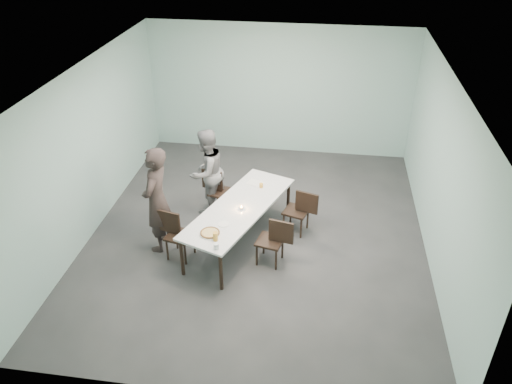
# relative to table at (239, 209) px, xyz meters

# --- Properties ---
(ground) EXTENTS (7.00, 7.00, 0.00)m
(ground) POSITION_rel_table_xyz_m (0.28, 0.30, -0.69)
(ground) COLOR #333335
(ground) RESTS_ON ground
(room_shell) EXTENTS (6.02, 7.02, 3.01)m
(room_shell) POSITION_rel_table_xyz_m (0.28, 0.30, 1.33)
(room_shell) COLOR #9DC5BF
(room_shell) RESTS_ON ground
(table) EXTENTS (1.74, 2.75, 0.75)m
(table) POSITION_rel_table_xyz_m (0.00, 0.00, 0.00)
(table) COLOR white
(table) RESTS_ON ground
(chair_near_left) EXTENTS (0.64, 0.50, 0.87)m
(chair_near_left) POSITION_rel_table_xyz_m (-1.01, -0.54, -0.19)
(chair_near_left) COLOR black
(chair_near_left) RESTS_ON ground
(chair_far_left) EXTENTS (0.65, 0.50, 0.87)m
(chair_far_left) POSITION_rel_table_xyz_m (-0.59, 0.95, -0.19)
(chair_far_left) COLOR black
(chair_far_left) RESTS_ON ground
(chair_near_right) EXTENTS (0.65, 0.50, 0.87)m
(chair_near_right) POSITION_rel_table_xyz_m (0.67, -0.50, -0.19)
(chair_near_right) COLOR black
(chair_near_right) RESTS_ON ground
(chair_far_right) EXTENTS (0.65, 0.53, 0.87)m
(chair_far_right) POSITION_rel_table_xyz_m (1.04, 0.46, -0.19)
(chair_far_right) COLOR black
(chair_far_right) RESTS_ON ground
(diner_near) EXTENTS (0.50, 0.72, 1.91)m
(diner_near) POSITION_rel_table_xyz_m (-1.35, -0.32, 0.26)
(diner_near) COLOR black
(diner_near) RESTS_ON ground
(diner_far) EXTENTS (0.96, 1.03, 1.69)m
(diner_far) POSITION_rel_table_xyz_m (-0.80, 0.96, 0.15)
(diner_far) COLOR slate
(diner_far) RESTS_ON ground
(pizza) EXTENTS (0.34, 0.34, 0.04)m
(pizza) POSITION_rel_table_xyz_m (-0.32, -0.85, 0.08)
(pizza) COLOR white
(pizza) RESTS_ON table
(side_plate) EXTENTS (0.18, 0.18, 0.01)m
(side_plate) POSITION_rel_table_xyz_m (-0.16, -0.57, 0.06)
(side_plate) COLOR white
(side_plate) RESTS_ON table
(beer_glass) EXTENTS (0.08, 0.08, 0.15)m
(beer_glass) POSITION_rel_table_xyz_m (-0.20, -1.01, 0.13)
(beer_glass) COLOR gold
(beer_glass) RESTS_ON table
(water_tumbler) EXTENTS (0.08, 0.08, 0.09)m
(water_tumbler) POSITION_rel_table_xyz_m (-0.14, -1.21, 0.10)
(water_tumbler) COLOR silver
(water_tumbler) RESTS_ON table
(tealight) EXTENTS (0.06, 0.06, 0.05)m
(tealight) POSITION_rel_table_xyz_m (0.05, -0.08, 0.08)
(tealight) COLOR silver
(tealight) RESTS_ON table
(amber_tumbler) EXTENTS (0.07, 0.07, 0.08)m
(amber_tumbler) POSITION_rel_table_xyz_m (0.29, 0.70, 0.10)
(amber_tumbler) COLOR gold
(amber_tumbler) RESTS_ON table
(menu) EXTENTS (0.36, 0.31, 0.01)m
(menu) POSITION_rel_table_xyz_m (0.16, 0.83, 0.06)
(menu) COLOR silver
(menu) RESTS_ON table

